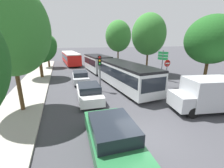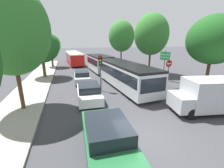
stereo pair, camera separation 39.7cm
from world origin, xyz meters
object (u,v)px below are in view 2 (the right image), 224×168
(tree_right_near, at_px, (214,40))
(tree_right_mid, at_px, (151,34))
(tree_left_far, at_px, (42,48))
(traffic_light, at_px, (100,65))
(articulated_bus, at_px, (112,68))
(tree_right_far, at_px, (121,36))
(no_entry_sign, at_px, (168,69))
(city_bus_rear, at_px, (74,57))
(queued_car_green, at_px, (107,137))
(tree_left_distant, at_px, (51,45))
(white_van, at_px, (213,95))
(queued_car_white, at_px, (89,92))
(tree_left_mid, at_px, (10,30))
(queued_car_silver, at_px, (82,77))
(direction_sign_post, at_px, (165,59))

(tree_right_near, bearing_deg, tree_right_mid, 90.74)
(tree_left_far, bearing_deg, traffic_light, -52.59)
(articulated_bus, xyz_separation_m, traffic_light, (-2.37, -4.07, 1.05))
(tree_left_far, distance_m, tree_right_far, 15.86)
(no_entry_sign, distance_m, tree_left_far, 15.29)
(city_bus_rear, bearing_deg, queued_car_green, 175.96)
(no_entry_sign, height_order, tree_left_distant, tree_left_distant)
(queued_car_green, height_order, white_van, white_van)
(queued_car_green, xyz_separation_m, queued_car_white, (0.12, 6.03, -0.05))
(articulated_bus, distance_m, queued_car_white, 7.28)
(articulated_bus, xyz_separation_m, city_bus_rear, (-3.79, 14.92, -0.08))
(tree_left_mid, distance_m, tree_right_mid, 16.58)
(articulated_bus, xyz_separation_m, tree_left_mid, (-8.48, -6.47, 3.87))
(tree_left_distant, bearing_deg, tree_left_mid, -92.28)
(queued_car_white, relative_size, white_van, 0.79)
(city_bus_rear, xyz_separation_m, tree_left_distant, (-3.96, -3.24, 2.53))
(articulated_bus, bearing_deg, tree_left_far, -117.56)
(articulated_bus, height_order, tree_left_far, tree_left_far)
(tree_left_mid, xyz_separation_m, tree_left_distant, (0.72, 18.14, -1.43))
(white_van, distance_m, tree_left_far, 18.60)
(tree_right_far, bearing_deg, queued_car_white, -117.56)
(traffic_light, bearing_deg, queued_car_white, -20.17)
(tree_left_distant, bearing_deg, queued_car_green, -80.92)
(city_bus_rear, bearing_deg, tree_right_near, -160.08)
(tree_right_near, bearing_deg, queued_car_green, -156.65)
(articulated_bus, height_order, traffic_light, traffic_light)
(tree_left_mid, height_order, tree_left_distant, tree_left_mid)
(articulated_bus, xyz_separation_m, tree_right_far, (5.41, 11.53, 4.07))
(queued_car_silver, height_order, traffic_light, traffic_light)
(queued_car_silver, height_order, tree_left_mid, tree_left_mid)
(articulated_bus, distance_m, traffic_light, 4.83)
(city_bus_rear, distance_m, tree_left_far, 12.47)
(queued_car_green, bearing_deg, no_entry_sign, -45.96)
(city_bus_rear, bearing_deg, white_van, -167.13)
(tree_left_distant, bearing_deg, tree_left_far, -92.97)
(articulated_bus, distance_m, direction_sign_post, 6.29)
(tree_left_far, xyz_separation_m, tree_right_mid, (14.22, -1.98, 1.64))
(traffic_light, relative_size, tree_left_mid, 0.42)
(queued_car_green, distance_m, tree_right_far, 25.93)
(tree_left_far, distance_m, tree_left_distant, 8.17)
(queued_car_white, height_order, tree_left_distant, tree_left_distant)
(white_van, distance_m, traffic_light, 8.98)
(tree_left_mid, bearing_deg, direction_sign_post, 16.00)
(queued_car_white, distance_m, tree_left_far, 11.05)
(articulated_bus, xyz_separation_m, no_entry_sign, (4.49, -4.81, 0.43))
(queued_car_white, relative_size, tree_right_mid, 0.50)
(articulated_bus, height_order, tree_right_near, tree_right_near)
(direction_sign_post, distance_m, tree_left_distant, 19.52)
(no_entry_sign, bearing_deg, tree_right_near, 29.10)
(traffic_light, bearing_deg, tree_left_far, -127.97)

